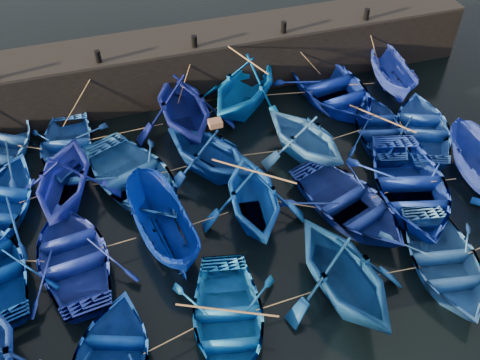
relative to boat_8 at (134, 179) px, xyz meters
name	(u,v)px	position (x,y,z in m)	size (l,w,h in m)	color
ground	(269,259)	(3.67, -4.57, -0.56)	(120.00, 120.00, 0.00)	black
quay_wall	(192,64)	(3.67, 5.93, 0.69)	(26.00, 2.50, 2.50)	black
quay_top	(190,38)	(3.67, 5.93, 2.00)	(26.00, 2.50, 0.12)	black
bollard_1	(98,57)	(-0.33, 5.03, 2.31)	(0.24, 0.24, 0.50)	black
bollard_2	(194,41)	(3.67, 5.03, 2.31)	(0.24, 0.24, 0.50)	black
bollard_3	(284,27)	(7.67, 5.03, 2.31)	(0.24, 0.24, 0.50)	black
bollard_4	(367,14)	(11.67, 5.03, 2.31)	(0.24, 0.24, 0.50)	black
boat_1	(66,146)	(-2.30, 2.78, -0.10)	(3.17, 4.43, 0.92)	#194BAB
boat_2	(183,106)	(2.57, 2.92, 0.72)	(4.20, 4.87, 2.57)	navy
boat_3	(245,85)	(5.45, 3.58, 0.71)	(4.17, 4.84, 2.55)	blue
boat_4	(331,87)	(9.39, 3.19, 0.04)	(4.15, 5.80, 1.20)	#0E28A0
boat_5	(392,76)	(12.31, 2.96, 0.21)	(1.49, 3.97, 1.53)	blue
boat_7	(64,178)	(-2.41, 0.19, 0.59)	(3.75, 4.35, 2.29)	#1A289F
boat_8	(134,179)	(0.00, 0.00, 0.00)	(3.86, 5.39, 1.12)	blue
boat_9	(209,150)	(2.90, 0.10, 0.55)	(3.63, 4.22, 2.22)	navy
boat_10	(305,135)	(6.72, -0.13, 0.52)	(3.54, 4.11, 2.16)	blue
boat_11	(380,128)	(10.22, 0.10, -0.11)	(3.11, 4.34, 0.90)	navy
boat_12	(424,128)	(11.91, -0.46, -0.08)	(3.33, 4.65, 0.97)	blue
boat_14	(74,256)	(-2.47, -2.91, -0.06)	(3.46, 4.84, 1.00)	#1A2E98
boat_15	(162,226)	(0.50, -2.82, 0.30)	(1.68, 4.45, 1.72)	navy
boat_16	(253,195)	(3.74, -2.64, 0.56)	(3.66, 4.25, 2.24)	#0D4ABC
boat_17	(349,204)	(7.04, -3.51, -0.04)	(3.59, 5.02, 1.04)	navy
boat_18	(410,186)	(9.53, -3.42, 0.02)	(3.99, 5.58, 1.16)	#1434B3
boat_19	(479,168)	(12.29, -3.55, 0.26)	(1.60, 4.24, 1.64)	navy
boat_22	(227,320)	(1.63, -6.63, -0.09)	(3.26, 4.56, 0.95)	blue
boat_23	(344,271)	(5.31, -6.53, 0.65)	(3.96, 4.59, 2.42)	navy
boat_24	(444,261)	(8.88, -6.69, -0.07)	(3.35, 4.68, 0.97)	#2C65B0
wooden_crate	(215,123)	(3.20, 0.10, 1.78)	(0.48, 0.38, 0.24)	#8E5D3E
mooring_ropes	(230,146)	(3.79, 0.35, 0.33)	(17.34, 11.99, 2.10)	tan
loose_oars	(282,152)	(5.26, -1.39, 1.13)	(10.84, 12.30, 1.71)	#99724C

